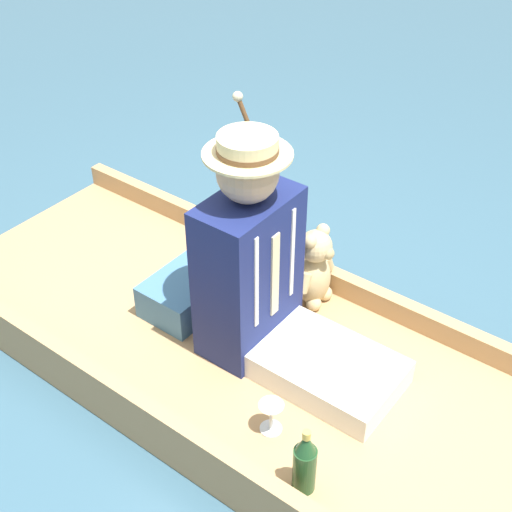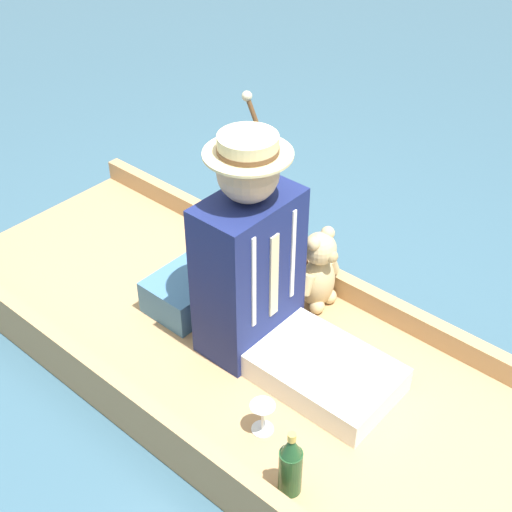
# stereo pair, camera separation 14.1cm
# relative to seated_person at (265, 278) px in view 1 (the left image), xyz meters

# --- Properties ---
(ground_plane) EXTENTS (16.00, 16.00, 0.00)m
(ground_plane) POSITION_rel_seated_person_xyz_m (0.05, -0.10, -0.49)
(ground_plane) COLOR #385B70
(punt_boat) EXTENTS (1.11, 2.83, 0.24)m
(punt_boat) POSITION_rel_seated_person_xyz_m (0.05, -0.10, -0.41)
(punt_boat) COLOR tan
(punt_boat) RESTS_ON ground_plane
(seat_cushion) EXTENTS (0.38, 0.26, 0.15)m
(seat_cushion) POSITION_rel_seated_person_xyz_m (0.00, -0.41, -0.28)
(seat_cushion) COLOR teal
(seat_cushion) RESTS_ON punt_boat
(seated_person) EXTENTS (0.41, 0.81, 0.93)m
(seated_person) POSITION_rel_seated_person_xyz_m (0.00, 0.00, 0.00)
(seated_person) COLOR white
(seated_person) RESTS_ON punt_boat
(teddy_bear) EXTENTS (0.27, 0.16, 0.38)m
(teddy_bear) POSITION_rel_seated_person_xyz_m (-0.35, 0.00, -0.17)
(teddy_bear) COLOR tan
(teddy_bear) RESTS_ON punt_boat
(wine_glass) EXTENTS (0.09, 0.09, 0.13)m
(wine_glass) POSITION_rel_seated_person_xyz_m (0.33, 0.28, -0.25)
(wine_glass) COLOR silver
(wine_glass) RESTS_ON punt_boat
(walking_cane) EXTENTS (0.04, 0.44, 0.85)m
(walking_cane) POSITION_rel_seated_person_xyz_m (-0.41, -0.28, 0.14)
(walking_cane) COLOR brown
(walking_cane) RESTS_ON punt_boat
(champagne_bottle) EXTENTS (0.08, 0.08, 0.28)m
(champagne_bottle) POSITION_rel_seated_person_xyz_m (0.46, 0.50, -0.22)
(champagne_bottle) COLOR #1E4723
(champagne_bottle) RESTS_ON punt_boat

